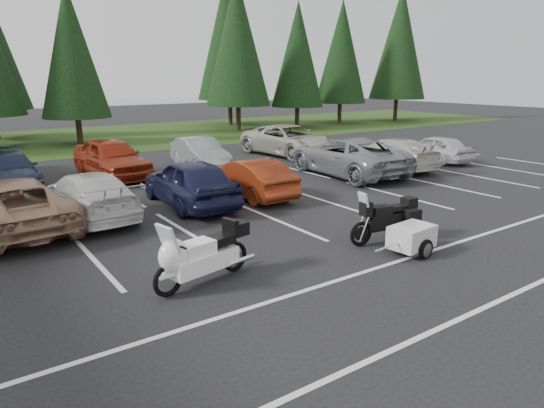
{
  "coord_description": "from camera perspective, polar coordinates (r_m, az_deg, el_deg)",
  "views": [
    {
      "loc": [
        -7.57,
        -10.49,
        4.21
      ],
      "look_at": [
        -0.6,
        -0.5,
        0.97
      ],
      "focal_mm": 32.0,
      "sensor_mm": 36.0,
      "label": 1
    }
  ],
  "objects": [
    {
      "name": "ground",
      "position": [
        13.61,
        0.87,
        -3.12
      ],
      "size": [
        120.0,
        120.0,
        0.0
      ],
      "primitive_type": "plane",
      "color": "black",
      "rests_on": "ground"
    },
    {
      "name": "grass_strip",
      "position": [
        35.56,
        -22.53,
        7.0
      ],
      "size": [
        80.0,
        16.0,
        0.01
      ],
      "primitive_type": "cube",
      "color": "#223B12",
      "rests_on": "ground"
    },
    {
      "name": "lake_water",
      "position": [
        66.64,
        -25.23,
        9.91
      ],
      "size": [
        70.0,
        50.0,
        0.02
      ],
      "primitive_type": "cube",
      "color": "slate",
      "rests_on": "ground"
    },
    {
      "name": "stall_markings",
      "position": [
        15.2,
        -3.54,
        -1.18
      ],
      "size": [
        32.0,
        16.0,
        0.01
      ],
      "primitive_type": "cube",
      "color": "silver",
      "rests_on": "ground"
    },
    {
      "name": "conifer_5",
      "position": [
        33.0,
        -22.56,
        16.3
      ],
      "size": [
        4.14,
        4.14,
        9.63
      ],
      "color": "#332316",
      "rests_on": "ground"
    },
    {
      "name": "conifer_6",
      "position": [
        38.1,
        -4.12,
        18.65
      ],
      "size": [
        4.93,
        4.93,
        11.48
      ],
      "color": "#332316",
      "rests_on": "ground"
    },
    {
      "name": "conifer_7",
      "position": [
        40.91,
        3.06,
        17.14
      ],
      "size": [
        4.27,
        4.27,
        9.94
      ],
      "color": "#332316",
      "rests_on": "ground"
    },
    {
      "name": "conifer_8",
      "position": [
        45.09,
        8.2,
        17.27
      ],
      "size": [
        4.53,
        4.53,
        10.56
      ],
      "color": "#332316",
      "rests_on": "ground"
    },
    {
      "name": "conifer_9",
      "position": [
        48.54,
        14.8,
        17.83
      ],
      "size": [
        5.19,
        5.19,
        12.1
      ],
      "color": "#332316",
      "rests_on": "ground"
    },
    {
      "name": "conifer_back_c",
      "position": [
        43.21,
        -5.12,
        19.22
      ],
      "size": [
        5.5,
        5.5,
        12.81
      ],
      "color": "#332316",
      "rests_on": "ground"
    },
    {
      "name": "car_near_2",
      "position": [
        15.2,
        -28.3,
        -0.09
      ],
      "size": [
        2.93,
        5.55,
        1.49
      ],
      "primitive_type": "imported",
      "rotation": [
        0.0,
        0.0,
        3.23
      ],
      "color": "#957056",
      "rests_on": "ground"
    },
    {
      "name": "car_near_3",
      "position": [
        15.65,
        -20.88,
        0.96
      ],
      "size": [
        2.26,
        4.95,
        1.41
      ],
      "primitive_type": "imported",
      "rotation": [
        0.0,
        0.0,
        3.2
      ],
      "color": "silver",
      "rests_on": "ground"
    },
    {
      "name": "car_near_4",
      "position": [
        16.25,
        -9.65,
        2.57
      ],
      "size": [
        2.07,
        4.75,
        1.59
      ],
      "primitive_type": "imported",
      "rotation": [
        0.0,
        0.0,
        3.1
      ],
      "color": "#161938",
      "rests_on": "ground"
    },
    {
      "name": "car_near_5",
      "position": [
        17.25,
        -2.63,
        3.11
      ],
      "size": [
        1.47,
        4.17,
        1.37
      ],
      "primitive_type": "imported",
      "rotation": [
        0.0,
        0.0,
        3.15
      ],
      "color": "maroon",
      "rests_on": "ground"
    },
    {
      "name": "car_near_6",
      "position": [
        21.33,
        8.88,
        5.6
      ],
      "size": [
        3.16,
        6.11,
        1.65
      ],
      "primitive_type": "imported",
      "rotation": [
        0.0,
        0.0,
        3.07
      ],
      "color": "gray",
      "rests_on": "ground"
    },
    {
      "name": "car_near_7",
      "position": [
        23.18,
        13.81,
        5.8
      ],
      "size": [
        2.48,
        5.07,
        1.42
      ],
      "primitive_type": "imported",
      "rotation": [
        0.0,
        0.0,
        3.04
      ],
      "color": "beige",
      "rests_on": "ground"
    },
    {
      "name": "car_near_8",
      "position": [
        25.78,
        18.68,
        6.23
      ],
      "size": [
        1.93,
        4.03,
        1.33
      ],
      "primitive_type": "imported",
      "rotation": [
        0.0,
        0.0,
        3.05
      ],
      "color": "silver",
      "rests_on": "ground"
    },
    {
      "name": "car_far_1",
      "position": [
        21.26,
        -28.45,
        3.52
      ],
      "size": [
        2.0,
        4.66,
        1.34
      ],
      "primitive_type": "imported",
      "rotation": [
        0.0,
        0.0,
        -0.03
      ],
      "color": "#17213A",
      "rests_on": "ground"
    },
    {
      "name": "car_far_2",
      "position": [
        21.56,
        -18.36,
        5.15
      ],
      "size": [
        2.36,
        5.05,
        1.67
      ],
      "primitive_type": "imported",
      "rotation": [
        0.0,
        0.0,
        0.08
      ],
      "color": "maroon",
      "rests_on": "ground"
    },
    {
      "name": "car_far_3",
      "position": [
        22.8,
        -8.48,
        5.92
      ],
      "size": [
        1.89,
        4.42,
        1.42
      ],
      "primitive_type": "imported",
      "rotation": [
        0.0,
        0.0,
        -0.09
      ],
      "color": "gray",
      "rests_on": "ground"
    },
    {
      "name": "car_far_4",
      "position": [
        26.33,
        2.02,
        7.49
      ],
      "size": [
        3.18,
        6.05,
        1.63
      ],
      "primitive_type": "imported",
      "rotation": [
        0.0,
        0.0,
        0.08
      ],
      "color": "#B0AEA1",
      "rests_on": "ground"
    },
    {
      "name": "touring_motorcycle",
      "position": [
        10.1,
        -8.16,
        -5.33
      ],
      "size": [
        2.79,
        1.34,
        1.48
      ],
      "primitive_type": null,
      "rotation": [
        0.0,
        0.0,
        0.2
      ],
      "color": "white",
      "rests_on": "ground"
    },
    {
      "name": "cargo_trailer",
      "position": [
        12.23,
        16.09,
        -4.03
      ],
      "size": [
        1.64,
        1.02,
        0.73
      ],
      "primitive_type": null,
      "rotation": [
        0.0,
        0.0,
        0.09
      ],
      "color": "silver",
      "rests_on": "ground"
    },
    {
      "name": "adventure_motorcycle",
      "position": [
        12.82,
        13.14,
        -1.32
      ],
      "size": [
        2.44,
        1.13,
        1.43
      ],
      "primitive_type": null,
      "rotation": [
        0.0,
        0.0,
        -0.14
      ],
      "color": "black",
      "rests_on": "ground"
    }
  ]
}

